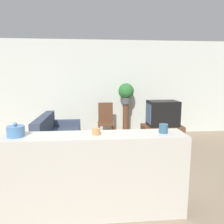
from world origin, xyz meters
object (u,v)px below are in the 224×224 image
Objects in this scene: wooden_chair at (106,120)px; decorative_bowl at (16,131)px; potted_plant at (126,92)px; couch at (57,140)px; television at (162,113)px.

wooden_chair is 3.52m from decorative_bowl.
potted_plant is at bearing 62.48° from decorative_bowl.
decorative_bowl reaches higher than couch.
decorative_bowl is at bearing -117.52° from potted_plant.
decorative_bowl is at bearing -92.20° from couch.
couch is 8.34× the size of decorative_bowl.
potted_plant reaches higher than couch.
potted_plant reaches higher than decorative_bowl.
television reaches higher than couch.
potted_plant is 3.94m from decorative_bowl.
couch is 2.52m from television.
wooden_chair is 1.71× the size of potted_plant.
potted_plant is (1.73, 1.19, 0.96)m from couch.
couch is at bearing -175.49° from television.
wooden_chair is at bearing 149.91° from television.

